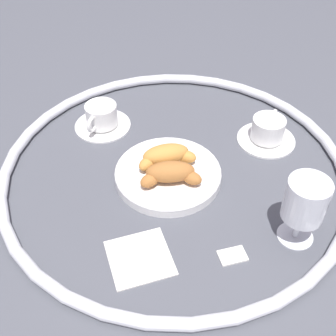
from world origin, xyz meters
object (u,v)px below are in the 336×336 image
croissant_small (170,173)px  sugar_packet (233,255)px  croissant_large (166,156)px  folded_napkin (140,257)px  juice_glass_left (305,202)px  coffee_cup_near (102,118)px  coffee_cup_far (268,131)px  pastry_plate (168,174)px

croissant_small → sugar_packet: size_ratio=2.70×
croissant_large → folded_napkin: size_ratio=1.25×
croissant_small → juice_glass_left: bearing=136.7°
coffee_cup_near → coffee_cup_far: size_ratio=1.00×
croissant_small → coffee_cup_near: 0.27m
sugar_packet → croissant_small: bearing=-72.6°
pastry_plate → coffee_cup_near: (0.11, -0.22, 0.01)m
coffee_cup_near → coffee_cup_far: same height
juice_glass_left → sugar_packet: juice_glass_left is taller
coffee_cup_near → juice_glass_left: size_ratio=0.97×
pastry_plate → coffee_cup_near: size_ratio=1.67×
folded_napkin → juice_glass_left: bearing=175.0°
croissant_large → sugar_packet: 0.26m
sugar_packet → coffee_cup_far: bearing=-124.5°
croissant_small → juice_glass_left: 0.27m
juice_glass_left → folded_napkin: size_ratio=1.27×
croissant_small → pastry_plate: bearing=-95.5°
juice_glass_left → sugar_packet: 0.16m
pastry_plate → coffee_cup_far: 0.27m
croissant_small → coffee_cup_near: bearing=-67.0°
croissant_small → coffee_cup_near: size_ratio=0.99×
croissant_small → sugar_packet: 0.21m
croissant_large → folded_napkin: 0.24m
coffee_cup_near → juice_glass_left: (-0.30, 0.43, 0.07)m
sugar_packet → croissant_large: bearing=-77.5°
croissant_large → coffee_cup_far: 0.26m
coffee_cup_near → folded_napkin: coffee_cup_near is taller
croissant_large → coffee_cup_far: size_ratio=1.01×
croissant_large → juice_glass_left: (-0.19, 0.24, 0.05)m
folded_napkin → pastry_plate: bearing=-118.6°
coffee_cup_near → folded_napkin: bearing=90.9°
croissant_small → sugar_packet: bearing=108.0°
coffee_cup_far → juice_glass_left: size_ratio=0.97×
croissant_small → folded_napkin: croissant_small is taller
pastry_plate → sugar_packet: 0.23m
croissant_large → coffee_cup_near: (0.11, -0.19, -0.02)m
croissant_large → pastry_plate: bearing=84.4°
croissant_large → juice_glass_left: juice_glass_left is taller
juice_glass_left → folded_napkin: (0.29, -0.03, -0.09)m
croissant_small → folded_napkin: bearing=57.7°
pastry_plate → croissant_large: bearing=-95.6°
sugar_packet → folded_napkin: bearing=-13.9°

